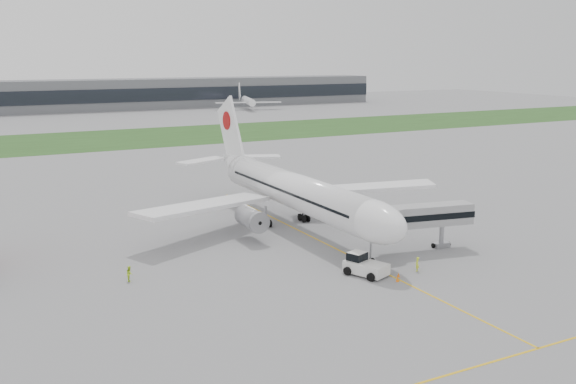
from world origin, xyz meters
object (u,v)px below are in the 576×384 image
ground_crew_near (417,264)px  airliner (292,189)px  jet_bridge (421,217)px  pushback_tug (364,265)px

ground_crew_near → airliner: bearing=-125.5°
airliner → ground_crew_near: airliner is taller
jet_bridge → ground_crew_near: 9.02m
airliner → pushback_tug: (-2.43, -22.05, -4.53)m
jet_bridge → ground_crew_near: jet_bridge is taller
airliner → ground_crew_near: 24.80m
airliner → pushback_tug: size_ratio=9.93×
airliner → jet_bridge: (9.06, -17.83, -1.15)m
airliner → pushback_tug: 22.64m
pushback_tug → airliner: bearing=61.9°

